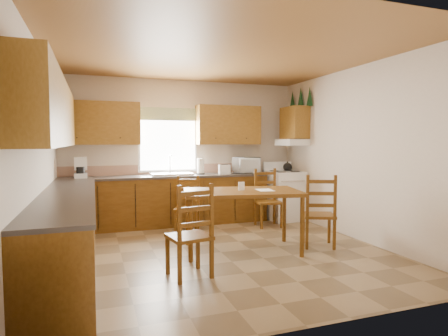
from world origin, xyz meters
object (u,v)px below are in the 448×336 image
object	(u,v)px
stove	(284,196)
chair_near_left	(189,230)
chair_far_left	(187,205)
chair_near_right	(319,210)
dining_table	(242,221)
microwave	(247,165)
chair_far_right	(268,198)

from	to	relation	value
stove	chair_near_left	bearing A→B (deg)	-138.43
chair_near_left	chair_far_left	bearing A→B (deg)	-112.75
chair_near_left	chair_near_right	distance (m)	2.17
dining_table	stove	bearing A→B (deg)	58.07
microwave	chair_far_left	world-z (taller)	microwave
microwave	chair_far_left	xyz separation A→B (m)	(-1.38, -0.70, -0.60)
chair_near_left	chair_far_right	world-z (taller)	chair_near_left
chair_near_left	chair_far_right	bearing A→B (deg)	-144.50
dining_table	chair_near_left	size ratio (longest dim) A/B	1.51
dining_table	chair_near_right	bearing A→B (deg)	3.63
microwave	chair_near_right	bearing A→B (deg)	-58.33
chair_near_right	chair_far_left	size ratio (longest dim) A/B	1.12
dining_table	chair_near_right	xyz separation A→B (m)	(1.15, -0.15, 0.10)
chair_near_left	chair_far_left	xyz separation A→B (m)	(0.46, 2.01, -0.06)
chair_near_right	chair_far_right	distance (m)	1.41
dining_table	chair_far_right	world-z (taller)	chair_far_right
dining_table	chair_far_right	xyz separation A→B (m)	(1.02, 1.25, 0.09)
chair_far_left	chair_far_right	bearing A→B (deg)	21.38
dining_table	chair_near_left	distance (m)	1.20
dining_table	chair_far_left	world-z (taller)	chair_far_left
chair_far_left	chair_far_right	distance (m)	1.50
stove	microwave	xyz separation A→B (m)	(-0.68, 0.28, 0.60)
stove	chair_near_right	distance (m)	1.89
dining_table	chair_far_left	bearing A→B (deg)	121.81
chair_near_left	chair_far_right	distance (m)	2.79
chair_near_left	chair_near_right	world-z (taller)	chair_near_left
chair_far_left	chair_near_right	bearing A→B (deg)	-18.87
microwave	chair_near_left	distance (m)	3.32
microwave	chair_far_right	bearing A→B (deg)	-55.33
stove	chair_far_right	bearing A→B (deg)	-144.17
microwave	chair_far_right	distance (m)	0.92
stove	chair_near_left	size ratio (longest dim) A/B	0.88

